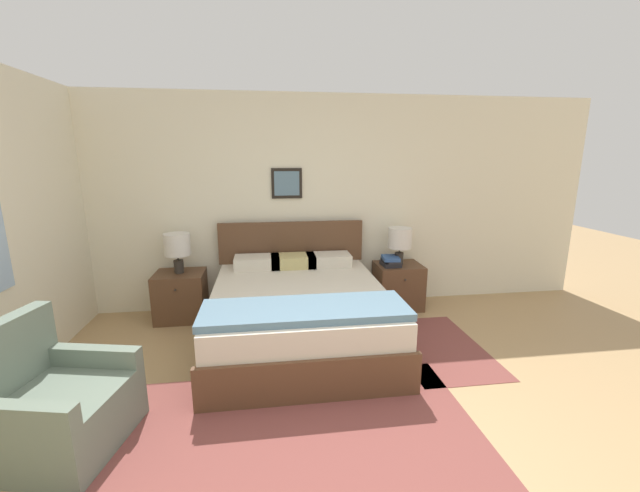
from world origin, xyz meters
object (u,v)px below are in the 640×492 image
table_lamp_by_door (400,239)px  table_lamp_near_window (177,246)px  armchair (52,407)px  nightstand_by_door (398,286)px  nightstand_near_window (181,296)px  bed (299,312)px

table_lamp_by_door → table_lamp_near_window: bearing=180.0°
armchair → nightstand_by_door: bearing=136.4°
nightstand_near_window → table_lamp_near_window: (0.00, 0.01, 0.60)m
table_lamp_near_window → table_lamp_by_door: same height
armchair → table_lamp_by_door: size_ratio=1.98×
armchair → table_lamp_near_window: bearing=-178.7°
bed → table_lamp_by_door: size_ratio=4.51×
nightstand_by_door → table_lamp_by_door: 0.60m
table_lamp_near_window → table_lamp_by_door: (2.63, 0.00, 0.00)m
bed → nightstand_near_window: 1.53m
bed → table_lamp_near_window: (-1.31, 0.79, 0.55)m
nightstand_by_door → table_lamp_near_window: table_lamp_near_window is taller
armchair → nightstand_by_door: (3.04, 2.04, 0.00)m
nightstand_near_window → table_lamp_near_window: bearing=70.9°
bed → nightstand_near_window: bed is taller
bed → armchair: bearing=-143.8°
armchair → table_lamp_by_door: (3.03, 2.05, 0.60)m
nightstand_near_window → nightstand_by_door: bearing=0.0°
nightstand_near_window → nightstand_by_door: 2.63m
bed → table_lamp_near_window: bed is taller
armchair → table_lamp_near_window: 2.17m
table_lamp_near_window → nightstand_near_window: bearing=-109.1°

